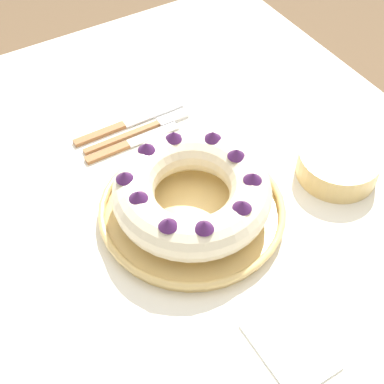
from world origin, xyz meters
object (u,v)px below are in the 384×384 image
fork (145,129)px  cake_knife (127,145)px  serving_dish (192,210)px  bundt_cake (192,192)px  serving_knife (122,126)px  side_bowl (338,164)px  napkin (290,347)px

fork → cake_knife: 0.05m
fork → serving_dish: bearing=-9.8°
bundt_cake → serving_knife: 0.26m
cake_knife → side_bowl: bearing=45.5°
bundt_cake → napkin: 0.28m
fork → cake_knife: bearing=-67.7°
fork → napkin: 0.50m
serving_dish → bundt_cake: 0.05m
cake_knife → side_bowl: side_bowl is taller
serving_knife → napkin: serving_knife is taller
side_bowl → napkin: size_ratio=1.15×
serving_dish → cake_knife: (-0.20, -0.02, -0.01)m
cake_knife → serving_dish: bearing=2.7°
cake_knife → napkin: bearing=-1.1°
serving_knife → serving_dish: bearing=1.6°
serving_knife → napkin: (0.53, -0.00, -0.00)m
cake_knife → napkin: 0.47m
serving_dish → cake_knife: 0.20m
serving_dish → bundt_cake: bearing=-116.4°
serving_dish → fork: serving_dish is taller
bundt_cake → side_bowl: size_ratio=1.80×
serving_knife → napkin: size_ratio=1.87×
serving_knife → side_bowl: 0.41m
side_bowl → napkin: bearing=-51.1°
bundt_cake → fork: (-0.23, 0.03, -0.06)m
fork → napkin: fork is taller
serving_dish → serving_knife: bearing=-179.2°
cake_knife → fork: bearing=111.6°
serving_dish → fork: bearing=172.6°
side_bowl → napkin: (0.22, -0.27, -0.02)m
cake_knife → side_bowl: (0.25, 0.29, 0.02)m
fork → napkin: (0.50, -0.03, -0.00)m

